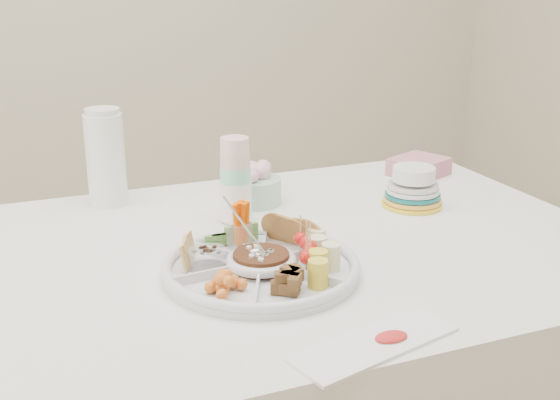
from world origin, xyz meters
name	(u,v)px	position (x,y,z in m)	size (l,w,h in m)	color
dining_table	(271,396)	(0.00, 0.00, 0.38)	(1.52, 1.02, 0.76)	white
party_tray	(261,264)	(-0.07, -0.13, 0.78)	(0.38, 0.38, 0.04)	white
bean_dip	(261,261)	(-0.07, -0.13, 0.79)	(0.11, 0.11, 0.04)	black
tortillas	(296,233)	(0.04, -0.06, 0.80)	(0.10, 0.10, 0.06)	#A6704B
carrot_cucumber	(233,223)	(-0.08, 0.00, 0.82)	(0.11, 0.11, 0.10)	#FC5D00
pita_raisins	(194,253)	(-0.19, -0.08, 0.80)	(0.11, 0.11, 0.06)	tan
cherries	(221,282)	(-0.17, -0.21, 0.79)	(0.10, 0.10, 0.04)	orange
granola_chunks	(293,283)	(-0.06, -0.26, 0.79)	(0.09, 0.09, 0.04)	#46311B
banana_tomato	(328,248)	(0.05, -0.18, 0.82)	(0.12, 0.12, 0.10)	#DFCA76
cup_stack	(235,179)	(-0.02, 0.18, 0.86)	(0.08, 0.08, 0.21)	beige
thermos	(106,156)	(-0.28, 0.42, 0.88)	(0.10, 0.10, 0.25)	white
flower_bowl	(255,185)	(0.07, 0.28, 0.81)	(0.13, 0.13, 0.10)	#A0D5B4
napkin_stack	(419,167)	(0.59, 0.34, 0.78)	(0.15, 0.13, 0.05)	#CA7B87
plate_stack	(413,188)	(0.43, 0.11, 0.81)	(0.15, 0.15, 0.10)	gold
placemat	(375,344)	(0.00, -0.45, 0.76)	(0.29, 0.10, 0.01)	silver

